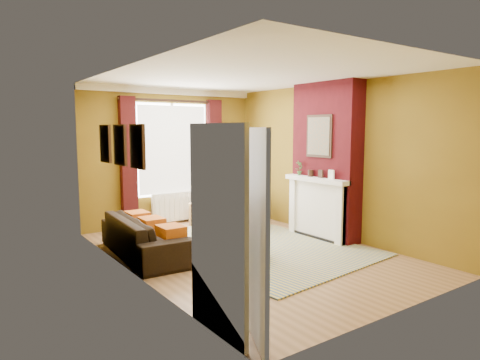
# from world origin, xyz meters

# --- Properties ---
(ground) EXTENTS (5.50, 5.50, 0.00)m
(ground) POSITION_xyz_m (0.00, 0.00, 0.00)
(ground) COLOR brown
(ground) RESTS_ON ground
(room_walls) EXTENTS (3.82, 5.54, 2.83)m
(room_walls) POSITION_xyz_m (0.63, 0.28, 1.38)
(room_walls) COLOR olive
(room_walls) RESTS_ON ground
(striped_rug) EXTENTS (3.11, 4.04, 0.02)m
(striped_rug) POSITION_xyz_m (0.27, 0.25, 0.01)
(striped_rug) COLOR #33538E
(striped_rug) RESTS_ON ground
(sofa) EXTENTS (0.95, 2.17, 0.62)m
(sofa) POSITION_xyz_m (-1.42, 0.81, 0.31)
(sofa) COLOR black
(sofa) RESTS_ON ground
(armchair) EXTENTS (1.32, 1.32, 0.65)m
(armchair) POSITION_xyz_m (0.81, 1.89, 0.32)
(armchair) COLOR black
(armchair) RESTS_ON ground
(coffee_table) EXTENTS (0.88, 1.31, 0.40)m
(coffee_table) POSITION_xyz_m (-0.18, 0.09, 0.36)
(coffee_table) COLOR tan
(coffee_table) RESTS_ON ground
(wicker_stool) EXTENTS (0.37, 0.37, 0.47)m
(wicker_stool) POSITION_xyz_m (0.28, 2.15, 0.23)
(wicker_stool) COLOR olive
(wicker_stool) RESTS_ON ground
(floor_lamp) EXTENTS (0.29, 0.29, 1.65)m
(floor_lamp) POSITION_xyz_m (1.55, 2.30, 1.31)
(floor_lamp) COLOR black
(floor_lamp) RESTS_ON ground
(book_a) EXTENTS (0.27, 0.33, 0.03)m
(book_a) POSITION_xyz_m (-0.42, -0.20, 0.41)
(book_a) COLOR #999999
(book_a) RESTS_ON coffee_table
(book_b) EXTENTS (0.35, 0.33, 0.02)m
(book_b) POSITION_xyz_m (0.07, 0.47, 0.41)
(book_b) COLOR #999999
(book_b) RESTS_ON coffee_table
(mug) EXTENTS (0.11, 0.11, 0.10)m
(mug) POSITION_xyz_m (-0.05, -0.03, 0.45)
(mug) COLOR #999999
(mug) RESTS_ON coffee_table
(tv_remote) EXTENTS (0.13, 0.17, 0.02)m
(tv_remote) POSITION_xyz_m (-0.27, 0.29, 0.41)
(tv_remote) COLOR #242427
(tv_remote) RESTS_ON coffee_table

